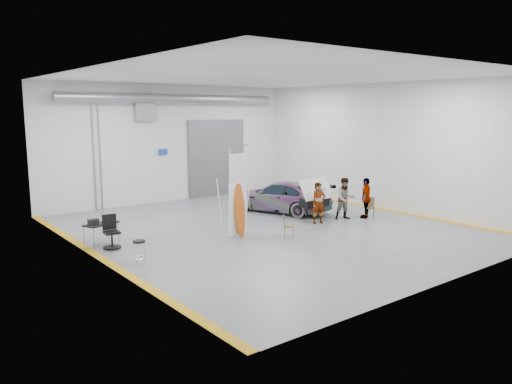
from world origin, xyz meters
TOP-DOWN VIEW (x-y plane):
  - ground at (0.00, 0.00)m, footprint 16.00×16.00m
  - room_shell at (0.24, 2.22)m, footprint 14.02×16.18m
  - sedan_car at (2.66, 2.27)m, footprint 3.43×5.25m
  - person_a at (2.25, -0.61)m, footprint 0.71×0.56m
  - person_b at (3.76, -0.74)m, footprint 1.09×0.99m
  - person_c at (4.67, -1.12)m, footprint 1.12×0.89m
  - surfboard_display at (-1.80, -0.46)m, footprint 0.94×0.38m
  - folding_chair_near at (-0.24, -1.54)m, footprint 0.54×0.62m
  - folding_chair_far at (4.82, -1.21)m, footprint 0.59×0.68m
  - shop_stool at (-6.18, -1.39)m, footprint 0.40×0.40m
  - work_table at (-6.26, 1.74)m, footprint 1.35×0.98m
  - office_chair at (-6.11, 1.05)m, footprint 0.61×0.61m
  - trunk_lid at (2.66, 0.09)m, footprint 1.65×1.00m

SIDE VIEW (x-z plane):
  - ground at x=0.00m, z-range 0.00..0.00m
  - folding_chair_near at x=-0.24m, z-range -0.15..0.67m
  - folding_chair_far at x=4.82m, z-range -0.17..0.73m
  - shop_stool at x=-6.18m, z-range 0.00..0.78m
  - office_chair at x=-6.11m, z-range -0.07..1.08m
  - sedan_car at x=2.66m, z-range 0.00..1.41m
  - work_table at x=-6.26m, z-range 0.27..1.26m
  - person_a at x=2.25m, z-range 0.00..1.74m
  - person_c at x=4.67m, z-range 0.00..1.80m
  - person_b at x=3.76m, z-range 0.00..1.83m
  - surfboard_display at x=-1.80m, z-range -0.32..3.02m
  - trunk_lid at x=2.66m, z-range 1.41..1.45m
  - room_shell at x=0.24m, z-range 1.07..7.08m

